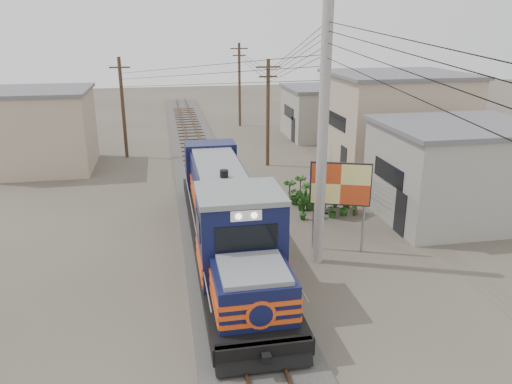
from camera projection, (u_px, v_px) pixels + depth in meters
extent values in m
plane|color=#473F35|center=(230.00, 263.00, 20.05)|extent=(120.00, 120.00, 0.00)
cube|color=#595651|center=(207.00, 186.00, 29.33)|extent=(3.60, 70.00, 0.16)
cube|color=#51331E|center=(198.00, 183.00, 29.18)|extent=(0.08, 70.00, 0.12)
cube|color=#51331E|center=(216.00, 182.00, 29.37)|extent=(0.08, 70.00, 0.12)
cube|color=black|center=(227.00, 238.00, 20.56)|extent=(2.80, 15.47, 0.53)
cube|color=black|center=(247.00, 306.00, 16.15)|extent=(2.13, 3.09, 0.63)
cube|color=black|center=(215.00, 205.00, 25.15)|extent=(2.13, 3.09, 0.63)
cube|color=#0F1338|center=(253.00, 293.00, 14.71)|extent=(2.30, 2.32, 1.45)
cube|color=#0F1338|center=(240.00, 237.00, 16.72)|extent=(2.75, 2.51, 3.00)
cube|color=slate|center=(240.00, 193.00, 16.22)|extent=(2.80, 2.64, 0.17)
cube|color=black|center=(246.00, 237.00, 15.37)|extent=(1.96, 0.06, 0.77)
cube|color=white|center=(246.00, 216.00, 15.12)|extent=(0.97, 0.06, 0.34)
cube|color=#0F1338|center=(219.00, 192.00, 22.42)|extent=(2.19, 9.48, 2.22)
cube|color=slate|center=(219.00, 167.00, 22.05)|extent=(1.96, 9.48, 0.17)
cube|color=#DE4914|center=(227.00, 226.00, 20.39)|extent=(2.84, 15.47, 0.14)
cube|color=#DE4914|center=(227.00, 219.00, 20.29)|extent=(2.84, 15.47, 0.14)
cube|color=#DE4914|center=(226.00, 213.00, 20.20)|extent=(2.84, 15.47, 0.14)
cylinder|color=#9E9B93|center=(322.00, 140.00, 18.60)|extent=(0.40, 0.40, 10.00)
cylinder|color=#4C3826|center=(268.00, 114.00, 32.75)|extent=(0.24, 0.24, 7.00)
cube|color=#4C3826|center=(268.00, 67.00, 31.79)|extent=(1.60, 0.10, 0.10)
cube|color=#4C3826|center=(268.00, 77.00, 31.98)|extent=(1.20, 0.10, 0.10)
cylinder|color=#4C3826|center=(239.00, 85.00, 45.75)|extent=(0.24, 0.24, 7.50)
cube|color=#4C3826|center=(239.00, 48.00, 44.71)|extent=(1.60, 0.10, 0.10)
cube|color=#4C3826|center=(239.00, 55.00, 44.90)|extent=(1.20, 0.10, 0.10)
cylinder|color=#4C3826|center=(123.00, 109.00, 34.80)|extent=(0.24, 0.24, 7.00)
cube|color=#4C3826|center=(119.00, 64.00, 33.84)|extent=(1.60, 0.10, 0.10)
cube|color=#4C3826|center=(120.00, 73.00, 34.03)|extent=(1.20, 0.10, 0.10)
cube|color=gray|center=(456.00, 173.00, 24.14)|extent=(7.00, 6.00, 4.50)
cube|color=slate|center=(462.00, 125.00, 23.38)|extent=(7.35, 6.30, 0.20)
cube|color=black|center=(388.00, 173.00, 23.45)|extent=(0.05, 3.00, 0.90)
cube|color=tan|center=(394.00, 123.00, 32.45)|extent=(8.00, 7.00, 6.00)
cube|color=slate|center=(399.00, 74.00, 31.46)|extent=(8.40, 7.35, 0.20)
cube|color=black|center=(336.00, 120.00, 31.65)|extent=(0.05, 3.50, 0.90)
cube|color=gray|center=(324.00, 113.00, 41.82)|extent=(6.00, 6.00, 4.00)
cube|color=slate|center=(325.00, 88.00, 41.14)|extent=(6.30, 6.30, 0.20)
cube|color=black|center=(289.00, 112.00, 41.22)|extent=(0.05, 3.00, 0.90)
cube|color=tan|center=(43.00, 131.00, 32.39)|extent=(6.00, 6.00, 5.00)
cube|color=slate|center=(38.00, 91.00, 31.55)|extent=(6.30, 6.30, 0.20)
cylinder|color=#99999E|center=(314.00, 217.00, 20.92)|extent=(0.10, 0.10, 2.83)
cylinder|color=#99999E|center=(363.00, 220.00, 20.62)|extent=(0.10, 0.10, 2.83)
cube|color=black|center=(340.00, 184.00, 20.28)|extent=(2.38, 0.95, 1.81)
cube|color=#C5411A|center=(341.00, 184.00, 20.26)|extent=(2.26, 0.87, 1.70)
cylinder|color=black|center=(325.00, 212.00, 25.32)|extent=(0.42, 0.42, 0.10)
cylinder|color=#99999E|center=(326.00, 193.00, 25.00)|extent=(0.05, 0.05, 2.11)
cone|color=#772B82|center=(327.00, 174.00, 24.68)|extent=(2.39, 2.39, 0.53)
imported|color=black|center=(356.00, 185.00, 27.00)|extent=(0.61, 0.40, 1.68)
imported|color=#205117|center=(304.00, 209.00, 24.29)|extent=(0.71, 0.64, 1.11)
imported|color=#205117|center=(320.00, 212.00, 24.54)|extent=(0.50, 0.49, 0.70)
imported|color=#205117|center=(333.00, 211.00, 24.65)|extent=(0.65, 0.56, 0.70)
imported|color=#205117|center=(344.00, 207.00, 24.92)|extent=(0.64, 0.64, 0.83)
imported|color=#205117|center=(354.00, 210.00, 24.91)|extent=(0.39, 0.35, 0.62)
imported|color=#205117|center=(301.00, 201.00, 25.54)|extent=(0.66, 0.57, 1.04)
imported|color=#205117|center=(310.00, 202.00, 25.70)|extent=(0.86, 0.79, 0.81)
imported|color=#205117|center=(322.00, 202.00, 25.66)|extent=(0.63, 0.63, 0.87)
imported|color=#205117|center=(336.00, 200.00, 25.91)|extent=(0.51, 0.40, 0.86)
imported|color=#205117|center=(347.00, 199.00, 25.82)|extent=(0.68, 0.70, 0.99)
imported|color=#205117|center=(296.00, 195.00, 26.46)|extent=(0.98, 0.88, 0.98)
imported|color=#205117|center=(306.00, 193.00, 26.66)|extent=(0.82, 0.82, 1.09)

